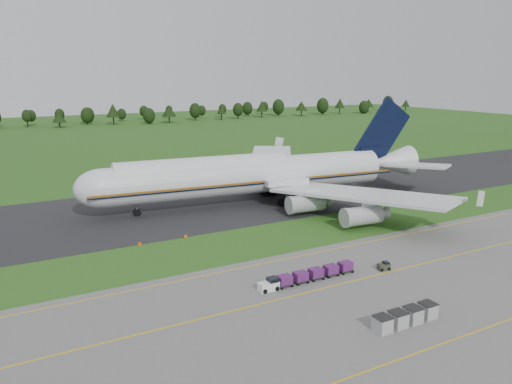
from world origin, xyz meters
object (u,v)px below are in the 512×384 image
aircraft (257,174)px  edge_markers (163,240)px  uld_row (406,317)px  baggage_train (306,276)px  utility_cart (384,267)px

aircraft → edge_markers: bearing=-149.9°
uld_row → edge_markers: (-15.48, 42.33, -0.73)m
uld_row → edge_markers: size_ratio=1.03×
aircraft → uld_row: bearing=-101.7°
edge_markers → baggage_train: bearing=-65.0°
baggage_train → uld_row: size_ratio=1.72×
baggage_train → utility_cart: bearing=-9.1°
baggage_train → utility_cart: size_ratio=8.14×
baggage_train → aircraft: bearing=70.2°
utility_cart → uld_row: size_ratio=0.21×
aircraft → utility_cart: 44.85m
utility_cart → uld_row: bearing=-124.3°
baggage_train → uld_row: (3.17, -15.96, 0.09)m
edge_markers → utility_cart: bearing=-48.7°
uld_row → utility_cart: bearing=55.7°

